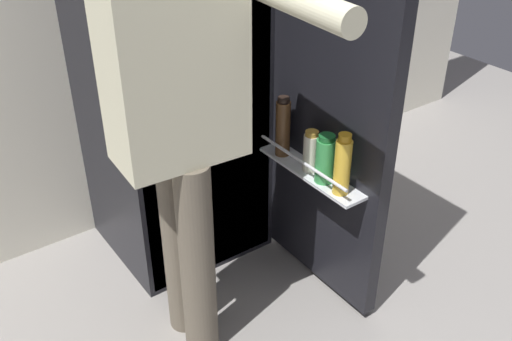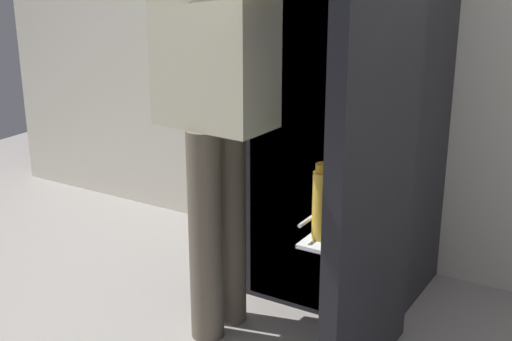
# 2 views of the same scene
# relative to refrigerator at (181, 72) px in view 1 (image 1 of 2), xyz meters

# --- Properties ---
(ground_plane) EXTENTS (6.03, 6.03, 0.00)m
(ground_plane) POSITION_rel_refrigerator_xyz_m (-0.03, -0.48, -0.82)
(ground_plane) COLOR gray
(refrigerator) EXTENTS (0.67, 1.17, 1.64)m
(refrigerator) POSITION_rel_refrigerator_xyz_m (0.00, 0.00, 0.00)
(refrigerator) COLOR black
(refrigerator) RESTS_ON ground_plane
(person) EXTENTS (0.50, 0.70, 1.56)m
(person) POSITION_rel_refrigerator_xyz_m (-0.28, -0.50, 0.10)
(person) COLOR #665B4C
(person) RESTS_ON ground_plane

